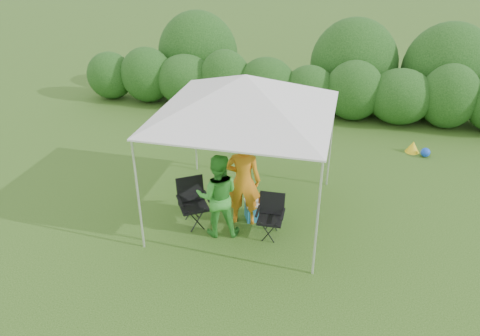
% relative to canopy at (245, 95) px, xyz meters
% --- Properties ---
extents(ground, '(70.00, 70.00, 0.00)m').
position_rel_canopy_xyz_m(ground, '(0.00, -0.50, -2.46)').
color(ground, '#3B631F').
extents(hedge, '(12.99, 1.53, 1.80)m').
position_rel_canopy_xyz_m(hedge, '(0.16, 5.50, -1.64)').
color(hedge, '#24541A').
rests_on(hedge, ground).
extents(canopy, '(3.10, 3.10, 2.83)m').
position_rel_canopy_xyz_m(canopy, '(0.00, 0.00, 0.00)').
color(canopy, silver).
rests_on(canopy, ground).
extents(chair_right, '(0.51, 0.47, 0.81)m').
position_rel_canopy_xyz_m(chair_right, '(0.62, -0.57, -2.00)').
color(chair_right, black).
rests_on(chair_right, ground).
extents(chair_left, '(0.72, 0.71, 0.92)m').
position_rel_canopy_xyz_m(chair_left, '(-0.89, -0.55, -1.94)').
color(chair_left, black).
rests_on(chair_left, ground).
extents(man, '(0.70, 0.51, 1.80)m').
position_rel_canopy_xyz_m(man, '(0.04, -0.30, -1.56)').
color(man, orange).
rests_on(man, ground).
extents(woman, '(0.91, 0.79, 1.61)m').
position_rel_canopy_xyz_m(woman, '(-0.32, -0.77, -1.66)').
color(woman, green).
rests_on(woman, ground).
extents(cooler, '(0.56, 0.50, 0.39)m').
position_rel_canopy_xyz_m(cooler, '(0.28, -0.14, -2.27)').
color(cooler, teal).
rests_on(cooler, ground).
extents(bottle, '(0.06, 0.06, 0.24)m').
position_rel_canopy_xyz_m(bottle, '(0.34, -0.18, -1.95)').
color(bottle, '#592D0C').
rests_on(bottle, cooler).
extents(lawn_toy, '(0.57, 0.48, 0.29)m').
position_rel_canopy_xyz_m(lawn_toy, '(3.53, 3.58, -2.33)').
color(lawn_toy, yellow).
rests_on(lawn_toy, ground).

